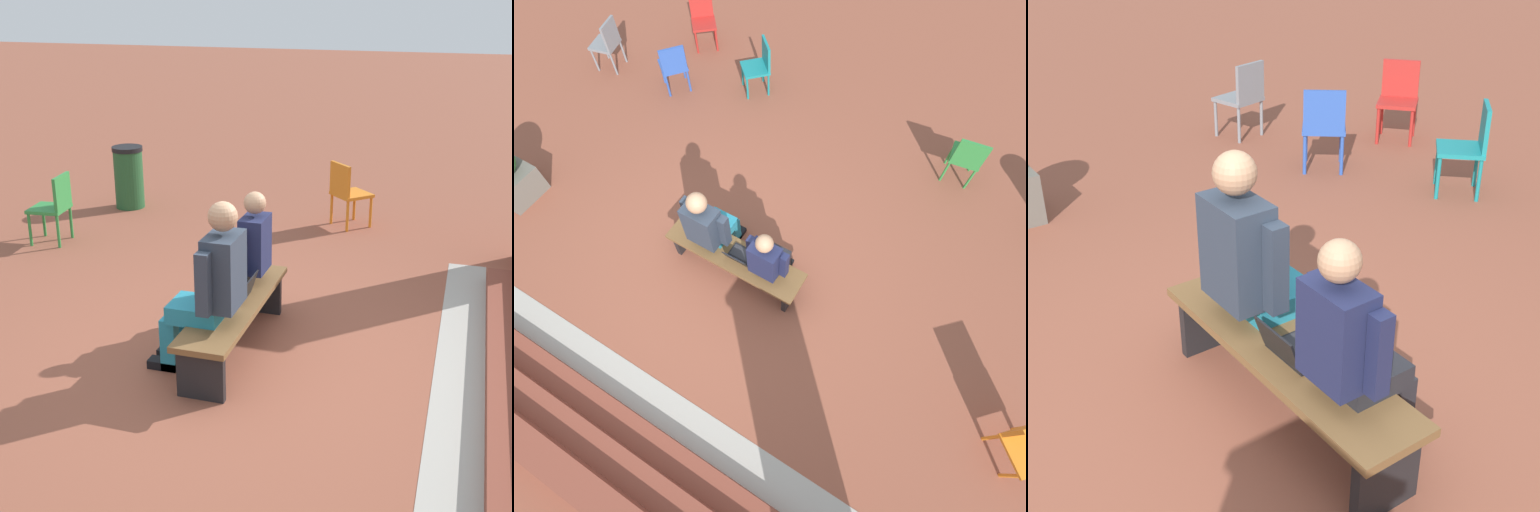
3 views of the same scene
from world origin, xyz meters
The scene contains 9 objects.
ground_plane centered at (0.00, 0.00, 0.00)m, with size 60.00×60.00×0.00m, color brown.
concrete_strip centered at (-0.12, 1.66, 0.00)m, with size 5.24×0.40×0.01m, color #A8A399.
bench centered at (-0.12, -0.19, 0.35)m, with size 1.80×0.44×0.45m.
person_student centered at (-0.58, -0.26, 0.69)m, with size 0.51×0.64×1.28m.
person_adult centered at (0.25, -0.27, 0.75)m, with size 0.59×0.75×1.43m.
laptop centered at (-0.20, -0.18, 0.50)m, with size 0.32×0.29×0.21m.
plastic_chair_near_bench_left centered at (-3.71, 0.11, 0.48)m, with size 0.59×0.59×0.84m.
plastic_chair_by_pillar centered at (-2.09, -3.13, 0.48)m, with size 0.46×0.46×0.84m.
litter_bin centered at (-3.68, -2.94, 0.43)m, with size 0.42×0.42×0.86m.
Camera 1 is at (5.01, 1.56, 2.93)m, focal length 50.00 mm.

